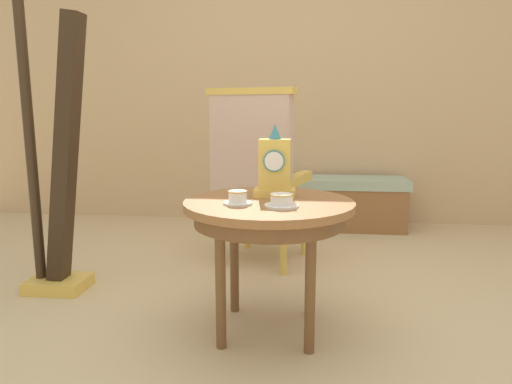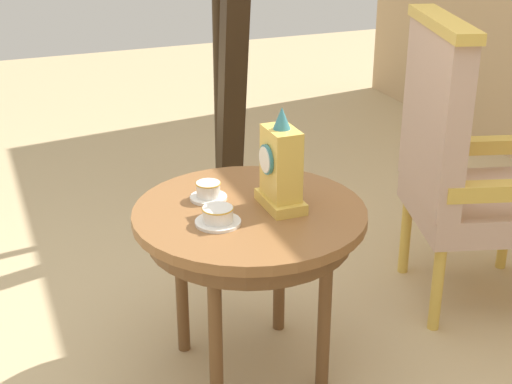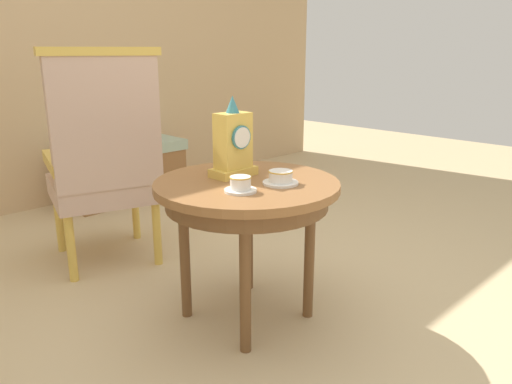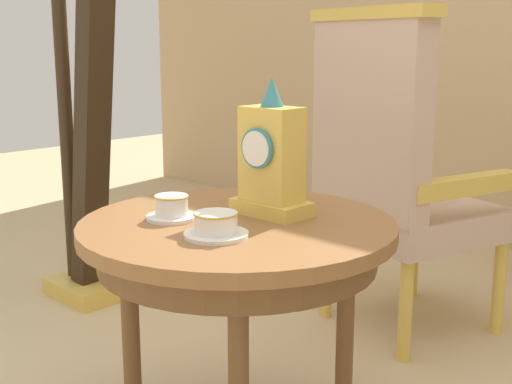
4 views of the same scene
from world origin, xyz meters
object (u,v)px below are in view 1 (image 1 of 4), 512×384
(side_table, at_px, (269,216))
(mantel_clock, at_px, (275,168))
(window_bench, at_px, (351,203))
(teacup_left, at_px, (238,198))
(harp, at_px, (55,170))
(teacup_right, at_px, (282,201))
(armchair, at_px, (258,176))

(side_table, distance_m, mantel_clock, 0.23)
(side_table, relative_size, window_bench, 0.82)
(teacup_left, distance_m, harp, 1.16)
(teacup_right, distance_m, armchair, 1.06)
(teacup_right, xyz_separation_m, harp, (-1.26, 0.48, 0.05))
(mantel_clock, xyz_separation_m, window_bench, (0.53, 1.85, -0.53))
(side_table, bearing_deg, harp, 163.55)
(side_table, distance_m, teacup_left, 0.19)
(teacup_left, xyz_separation_m, armchair, (-0.02, 1.01, -0.05))
(teacup_left, xyz_separation_m, window_bench, (0.68, 2.05, -0.42))
(window_bench, bearing_deg, side_table, -105.77)
(harp, bearing_deg, teacup_right, -20.99)
(mantel_clock, bearing_deg, teacup_left, -126.00)
(side_table, bearing_deg, window_bench, 74.23)
(mantel_clock, height_order, harp, harp)
(side_table, relative_size, armchair, 0.67)
(teacup_left, relative_size, armchair, 0.11)
(window_bench, bearing_deg, mantel_clock, -106.06)
(teacup_right, distance_m, window_bench, 2.18)
(teacup_left, bearing_deg, side_table, 38.25)
(side_table, xyz_separation_m, armchair, (-0.15, 0.91, 0.05))
(mantel_clock, bearing_deg, armchair, 101.38)
(teacup_left, xyz_separation_m, teacup_right, (0.19, -0.03, -0.00))
(window_bench, bearing_deg, teacup_left, -108.27)
(window_bench, bearing_deg, harp, -137.57)
(mantel_clock, height_order, window_bench, mantel_clock)
(armchair, bearing_deg, window_bench, 56.13)
(side_table, bearing_deg, mantel_clock, 79.70)
(teacup_right, bearing_deg, harp, 159.01)
(teacup_left, relative_size, teacup_right, 0.86)
(side_table, relative_size, mantel_clock, 2.26)
(teacup_right, xyz_separation_m, window_bench, (0.49, 2.08, -0.42))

